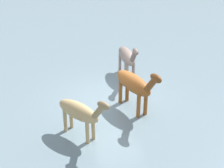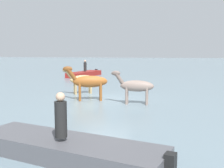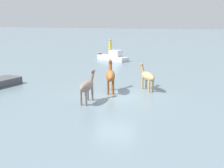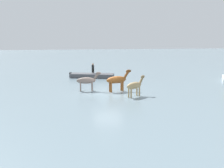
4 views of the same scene
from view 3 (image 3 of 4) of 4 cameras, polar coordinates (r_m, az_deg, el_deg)
The scene contains 6 objects.
ground_plane at distance 18.90m, azimuth 0.55°, elevation -2.27°, with size 179.61×179.61×0.00m, color slate.
horse_pinto_flank at distance 17.36m, azimuth -4.71°, elevation -0.37°, with size 0.60×2.29×1.78m.
horse_dark_mare at distance 20.31m, azimuth 6.69°, elevation 1.46°, with size 1.48×2.04×1.72m.
horse_lead at distance 19.70m, azimuth -0.29°, elevation 1.60°, with size 1.06×2.54×1.97m.
boat_motor_center at distance 33.61m, azimuth 0.18°, elevation 5.02°, with size 3.89×3.03×1.32m.
person_watcher_seated at distance 33.39m, azimuth -0.33°, elevation 7.41°, with size 0.32×0.32×1.19m.
Camera 3 is at (-4.06, 17.77, 4.99)m, focal length 48.45 mm.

